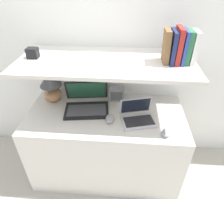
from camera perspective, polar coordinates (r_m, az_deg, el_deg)
name	(u,v)px	position (r m, az deg, el deg)	size (l,w,h in m)	color
ground_plane	(104,196)	(2.02, -2.44, -25.91)	(12.00, 12.00, 0.00)	#B2AD9E
wall_back	(109,42)	(1.78, -0.83, 16.17)	(6.00, 0.05, 2.40)	white
desk	(106,143)	(1.92, -1.63, -12.42)	(1.32, 0.63, 0.71)	silver
back_riser	(109,104)	(2.03, -0.79, -1.42)	(1.32, 0.04, 1.14)	white
shelf	(106,62)	(1.51, -1.86, 10.71)	(1.32, 0.57, 0.03)	silver
table_lamp	(51,85)	(1.84, -16.98, 3.96)	(0.19, 0.19, 0.29)	#B27A4C
laptop_large	(87,104)	(1.73, -7.23, -1.20)	(0.40, 0.34, 0.22)	black
laptop_small	(138,116)	(1.61, 7.33, -4.84)	(0.30, 0.27, 0.17)	silver
computer_mouse	(110,119)	(1.60, -0.62, -5.47)	(0.08, 0.13, 0.04)	#99999E
second_mouse	(166,132)	(1.53, 15.29, -9.07)	(0.10, 0.12, 0.04)	#99999E
router_box	(117,94)	(1.82, 1.34, 1.59)	(0.13, 0.08, 0.12)	gray
book_white	(194,47)	(1.53, 22.27, 13.61)	(0.03, 0.13, 0.23)	silver
book_green	(188,47)	(1.52, 20.87, 13.83)	(0.03, 0.12, 0.23)	#2D7042
book_blue	(183,47)	(1.51, 19.67, 14.04)	(0.02, 0.16, 0.23)	#284293
book_red	(178,46)	(1.50, 18.36, 14.43)	(0.03, 0.16, 0.25)	#A82823
book_navy	(172,47)	(1.49, 16.88, 14.22)	(0.03, 0.17, 0.23)	navy
book_brown	(166,46)	(1.48, 15.26, 14.44)	(0.05, 0.13, 0.23)	brown
shelf_gadget	(33,53)	(1.64, -21.73, 12.24)	(0.08, 0.06, 0.08)	black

